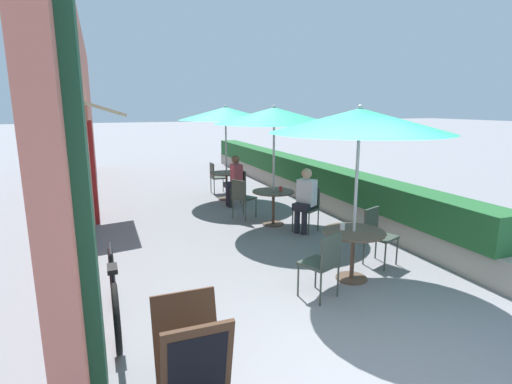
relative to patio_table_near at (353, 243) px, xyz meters
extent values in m
plane|color=gray|center=(-0.97, -1.74, -0.54)|extent=(120.00, 120.00, 0.00)
cube|color=#C66B5B|center=(-3.52, 5.35, 1.56)|extent=(0.24, 14.19, 4.20)
cube|color=#19472D|center=(-3.34, -1.14, 1.56)|extent=(0.12, 0.56, 4.20)
cube|color=maroon|center=(-3.36, 4.64, 0.51)|extent=(0.08, 0.96, 2.10)
cube|color=beige|center=(-3.05, 4.64, 1.81)|extent=(0.78, 1.80, 0.30)
cube|color=gray|center=(1.78, 5.25, -0.32)|extent=(0.44, 13.19, 0.45)
cube|color=#235B2D|center=(1.78, 5.25, 0.19)|extent=(0.60, 12.53, 0.56)
cylinder|color=brown|center=(0.00, 0.00, -0.53)|extent=(0.44, 0.44, 0.02)
cylinder|color=brown|center=(0.00, 0.00, -0.19)|extent=(0.06, 0.06, 0.69)
cylinder|color=brown|center=(0.00, 0.00, 0.16)|extent=(0.86, 0.86, 0.02)
cylinder|color=#B7B7BC|center=(0.00, 0.00, 0.63)|extent=(0.04, 0.04, 2.33)
cone|color=#2DAD84|center=(0.00, 0.00, 1.68)|extent=(2.39, 2.39, 0.32)
sphere|color=#B7B7BC|center=(0.00, 0.00, 1.85)|extent=(0.07, 0.07, 0.07)
cube|color=#384238|center=(0.71, 0.29, -0.09)|extent=(0.52, 0.52, 0.04)
cube|color=#384238|center=(0.64, 0.46, 0.12)|extent=(0.36, 0.17, 0.42)
cylinder|color=#384238|center=(0.62, 0.05, -0.32)|extent=(0.02, 0.02, 0.45)
cylinder|color=#384238|center=(0.95, 0.19, -0.32)|extent=(0.02, 0.02, 0.45)
cylinder|color=#384238|center=(0.48, 0.39, -0.32)|extent=(0.02, 0.02, 0.45)
cylinder|color=#384238|center=(0.81, 0.52, -0.32)|extent=(0.02, 0.02, 0.45)
cube|color=#384238|center=(-0.71, -0.29, -0.09)|extent=(0.52, 0.52, 0.04)
cube|color=#384238|center=(-0.64, -0.46, 0.12)|extent=(0.36, 0.17, 0.42)
cylinder|color=#384238|center=(-0.62, -0.05, -0.32)|extent=(0.02, 0.02, 0.45)
cylinder|color=#384238|center=(-0.95, -0.19, -0.32)|extent=(0.02, 0.02, 0.45)
cylinder|color=#384238|center=(-0.48, -0.39, -0.32)|extent=(0.02, 0.02, 0.45)
cylinder|color=#384238|center=(-0.81, -0.52, -0.32)|extent=(0.02, 0.02, 0.45)
cylinder|color=white|center=(-0.11, 0.11, 0.21)|extent=(0.07, 0.07, 0.09)
cylinder|color=brown|center=(0.04, 2.85, -0.53)|extent=(0.44, 0.44, 0.02)
cylinder|color=brown|center=(0.04, 2.85, -0.19)|extent=(0.06, 0.06, 0.69)
cylinder|color=brown|center=(0.04, 2.85, 0.16)|extent=(0.86, 0.86, 0.02)
cylinder|color=#B7B7BC|center=(0.04, 2.85, 0.63)|extent=(0.04, 0.04, 2.33)
cone|color=#2DAD84|center=(0.04, 2.85, 1.68)|extent=(2.39, 2.39, 0.32)
sphere|color=#B7B7BC|center=(0.04, 2.85, 1.85)|extent=(0.07, 0.07, 0.07)
cube|color=#384238|center=(-0.36, 3.51, -0.09)|extent=(0.55, 0.55, 0.04)
cube|color=#384238|center=(-0.52, 3.41, 0.12)|extent=(0.22, 0.34, 0.42)
cylinder|color=#384238|center=(-0.11, 3.45, -0.32)|extent=(0.02, 0.02, 0.45)
cylinder|color=#384238|center=(-0.30, 3.76, -0.32)|extent=(0.02, 0.02, 0.45)
cylinder|color=#384238|center=(-0.42, 3.26, -0.32)|extent=(0.02, 0.02, 0.45)
cylinder|color=#384238|center=(-0.61, 3.57, -0.32)|extent=(0.02, 0.02, 0.45)
cube|color=#384238|center=(0.43, 2.19, -0.09)|extent=(0.55, 0.55, 0.04)
cube|color=#384238|center=(0.59, 2.28, 0.12)|extent=(0.22, 0.34, 0.42)
cylinder|color=#384238|center=(0.18, 2.25, -0.32)|extent=(0.02, 0.02, 0.45)
cylinder|color=#384238|center=(0.37, 1.94, -0.32)|extent=(0.02, 0.02, 0.45)
cylinder|color=#384238|center=(0.49, 2.43, -0.32)|extent=(0.02, 0.02, 0.45)
cylinder|color=#384238|center=(0.68, 2.13, -0.32)|extent=(0.02, 0.02, 0.45)
cylinder|color=#23232D|center=(0.24, 2.16, -0.31)|extent=(0.11, 0.11, 0.47)
cylinder|color=#23232D|center=(0.32, 2.03, -0.31)|extent=(0.11, 0.11, 0.47)
cube|color=#23232D|center=(0.35, 2.14, -0.01)|extent=(0.46, 0.44, 0.12)
cube|color=white|center=(0.45, 2.20, 0.24)|extent=(0.36, 0.40, 0.50)
sphere|color=tan|center=(0.43, 2.19, 0.61)|extent=(0.20, 0.20, 0.20)
cylinder|color=#B73D3D|center=(0.18, 2.81, 0.21)|extent=(0.07, 0.07, 0.09)
cylinder|color=brown|center=(-0.18, 5.40, -0.53)|extent=(0.44, 0.44, 0.02)
cylinder|color=brown|center=(-0.18, 5.40, -0.19)|extent=(0.06, 0.06, 0.69)
cylinder|color=brown|center=(-0.18, 5.40, 0.16)|extent=(0.86, 0.86, 0.02)
cylinder|color=#B7B7BC|center=(-0.18, 5.40, 0.63)|extent=(0.04, 0.04, 2.33)
cone|color=#2DAD84|center=(-0.18, 5.40, 1.68)|extent=(2.39, 2.39, 0.32)
sphere|color=#B7B7BC|center=(-0.18, 5.40, 1.85)|extent=(0.07, 0.07, 0.07)
cube|color=#384238|center=(-0.18, 6.17, -0.09)|extent=(0.40, 0.40, 0.04)
cube|color=#384238|center=(-0.36, 6.17, 0.12)|extent=(0.03, 0.38, 0.42)
cylinder|color=#384238|center=(0.00, 5.99, -0.32)|extent=(0.02, 0.02, 0.45)
cylinder|color=#384238|center=(0.00, 6.35, -0.32)|extent=(0.02, 0.02, 0.45)
cylinder|color=#384238|center=(-0.36, 5.99, -0.32)|extent=(0.02, 0.02, 0.45)
cylinder|color=#384238|center=(-0.36, 6.35, -0.32)|extent=(0.02, 0.02, 0.45)
cube|color=#384238|center=(-0.18, 4.63, -0.09)|extent=(0.40, 0.40, 0.04)
cube|color=#384238|center=(0.00, 4.63, 0.12)|extent=(0.03, 0.38, 0.42)
cylinder|color=#384238|center=(-0.36, 4.81, -0.32)|extent=(0.02, 0.02, 0.45)
cylinder|color=#384238|center=(-0.37, 4.45, -0.32)|extent=(0.02, 0.02, 0.45)
cylinder|color=#384238|center=(0.00, 4.81, -0.32)|extent=(0.02, 0.02, 0.45)
cylinder|color=#384238|center=(-0.01, 4.45, -0.32)|extent=(0.02, 0.02, 0.45)
cylinder|color=#23232D|center=(-0.36, 4.71, -0.31)|extent=(0.11, 0.11, 0.47)
cylinder|color=#23232D|center=(-0.36, 4.55, -0.31)|extent=(0.11, 0.11, 0.47)
cube|color=#23232D|center=(-0.27, 4.63, -0.01)|extent=(0.36, 0.30, 0.12)
cube|color=#AD424C|center=(-0.16, 4.63, 0.24)|extent=(0.22, 0.34, 0.50)
sphere|color=brown|center=(-0.18, 4.63, 0.61)|extent=(0.20, 0.20, 0.20)
torus|color=black|center=(-3.17, 0.48, -0.18)|extent=(0.06, 0.71, 0.71)
torus|color=black|center=(-3.17, -0.59, -0.18)|extent=(0.06, 0.71, 0.71)
cylinder|color=black|center=(-3.17, -0.05, 0.01)|extent=(0.05, 0.84, 0.04)
cylinder|color=black|center=(-3.17, -0.24, -0.17)|extent=(0.04, 0.61, 0.40)
cylinder|color=black|center=(-3.17, -0.35, 0.12)|extent=(0.04, 0.04, 0.25)
cube|color=black|center=(-3.17, -0.35, 0.24)|extent=(0.10, 0.22, 0.05)
cylinder|color=black|center=(-3.17, 0.44, 0.19)|extent=(0.03, 0.46, 0.03)
cube|color=#422819|center=(-2.63, -1.37, -0.11)|extent=(0.55, 0.23, 0.85)
cube|color=black|center=(-2.63, -1.35, -0.09)|extent=(0.45, 0.16, 0.65)
cube|color=#422819|center=(-2.63, -1.77, -0.11)|extent=(0.55, 0.23, 0.85)
cube|color=black|center=(-2.63, -1.79, -0.09)|extent=(0.45, 0.16, 0.65)
camera|label=1|loc=(-3.18, -4.43, 1.87)|focal=28.00mm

